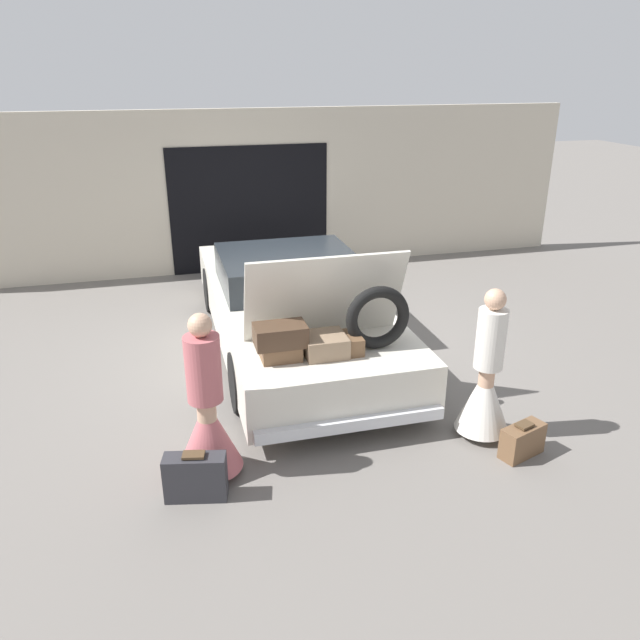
{
  "coord_description": "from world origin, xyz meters",
  "views": [
    {
      "loc": [
        -1.61,
        -7.44,
        3.47
      ],
      "look_at": [
        0.0,
        -1.38,
        0.9
      ],
      "focal_mm": 35.0,
      "sensor_mm": 36.0,
      "label": 1
    }
  ],
  "objects_px": {
    "person_right": "(486,385)",
    "car": "(293,306)",
    "person_left": "(207,420)",
    "suitcase_beside_left_person": "(196,477)",
    "suitcase_beside_right_person": "(522,441)"
  },
  "relations": [
    {
      "from": "person_left",
      "to": "suitcase_beside_right_person",
      "type": "distance_m",
      "value": 2.97
    },
    {
      "from": "person_left",
      "to": "suitcase_beside_left_person",
      "type": "height_order",
      "value": "person_left"
    },
    {
      "from": "person_left",
      "to": "suitcase_beside_right_person",
      "type": "height_order",
      "value": "person_left"
    },
    {
      "from": "car",
      "to": "suitcase_beside_left_person",
      "type": "relative_size",
      "value": 9.13
    },
    {
      "from": "person_left",
      "to": "person_right",
      "type": "distance_m",
      "value": 2.7
    },
    {
      "from": "person_left",
      "to": "person_right",
      "type": "relative_size",
      "value": 1.01
    },
    {
      "from": "car",
      "to": "suitcase_beside_left_person",
      "type": "height_order",
      "value": "car"
    },
    {
      "from": "person_right",
      "to": "suitcase_beside_right_person",
      "type": "relative_size",
      "value": 3.19
    },
    {
      "from": "suitcase_beside_right_person",
      "to": "suitcase_beside_left_person",
      "type": "bearing_deg",
      "value": 177.1
    },
    {
      "from": "person_right",
      "to": "suitcase_beside_right_person",
      "type": "distance_m",
      "value": 0.62
    },
    {
      "from": "car",
      "to": "suitcase_beside_right_person",
      "type": "relative_size",
      "value": 10.41
    },
    {
      "from": "person_right",
      "to": "person_left",
      "type": "bearing_deg",
      "value": 98.64
    },
    {
      "from": "person_right",
      "to": "car",
      "type": "bearing_deg",
      "value": 37.17
    },
    {
      "from": "suitcase_beside_right_person",
      "to": "person_left",
      "type": "bearing_deg",
      "value": 170.58
    },
    {
      "from": "car",
      "to": "person_left",
      "type": "distance_m",
      "value": 2.89
    }
  ]
}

